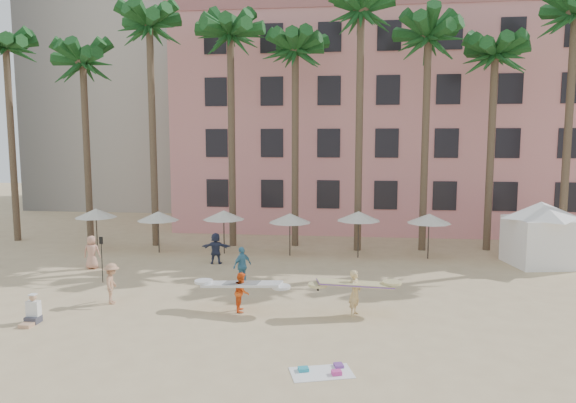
% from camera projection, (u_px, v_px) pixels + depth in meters
% --- Properties ---
extents(ground, '(120.00, 120.00, 0.00)m').
position_uv_depth(ground, '(279.00, 335.00, 17.94)').
color(ground, '#D1B789').
rests_on(ground, ground).
extents(pink_hotel, '(35.00, 14.00, 16.00)m').
position_uv_depth(pink_hotel, '(406.00, 126.00, 41.86)').
color(pink_hotel, '#E08B88').
rests_on(pink_hotel, ground).
extents(palm_row, '(44.40, 5.40, 16.30)m').
position_uv_depth(palm_row, '(319.00, 38.00, 31.16)').
color(palm_row, brown).
rests_on(palm_row, ground).
extents(umbrella_row, '(22.50, 2.70, 2.73)m').
position_uv_depth(umbrella_row, '(256.00, 216.00, 30.34)').
color(umbrella_row, '#332B23').
rests_on(umbrella_row, ground).
extents(cabana, '(5.20, 5.20, 3.50)m').
position_uv_depth(cabana, '(540.00, 228.00, 27.81)').
color(cabana, white).
rests_on(cabana, ground).
extents(beach_towel, '(2.01, 1.47, 0.14)m').
position_uv_depth(beach_towel, '(323.00, 371.00, 15.03)').
color(beach_towel, white).
rests_on(beach_towel, ground).
extents(carrier_yellow, '(3.02, 1.35, 1.78)m').
position_uv_depth(carrier_yellow, '(355.00, 290.00, 19.91)').
color(carrier_yellow, '#D9B77A').
rests_on(carrier_yellow, ground).
extents(carrier_white, '(3.31, 1.15, 1.56)m').
position_uv_depth(carrier_white, '(242.00, 290.00, 20.41)').
color(carrier_white, '#FD5D1A').
rests_on(carrier_white, ground).
extents(beachgoers, '(9.52, 8.28, 1.81)m').
position_uv_depth(beachgoers, '(170.00, 261.00, 25.34)').
color(beachgoers, '#4E97B8').
rests_on(beachgoers, ground).
extents(paddle, '(0.18, 0.04, 2.23)m').
position_uv_depth(paddle, '(102.00, 254.00, 24.45)').
color(paddle, black).
rests_on(paddle, ground).
extents(seated_man, '(0.48, 0.84, 1.09)m').
position_uv_depth(seated_man, '(32.00, 313.00, 19.06)').
color(seated_man, '#3F3F4C').
rests_on(seated_man, ground).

